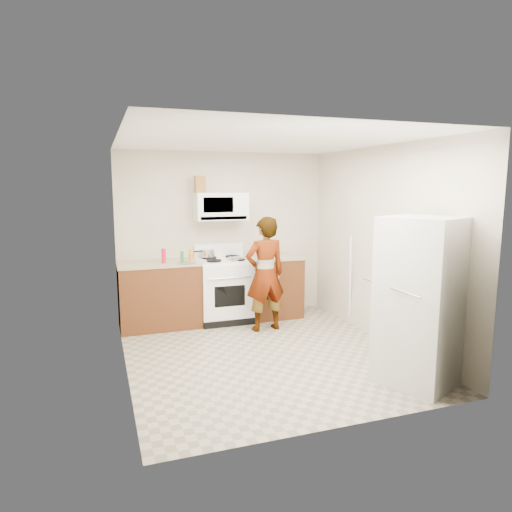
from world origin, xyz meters
name	(u,v)px	position (x,y,z in m)	size (l,w,h in m)	color
floor	(265,354)	(0.00, 0.00, 0.00)	(3.60, 3.60, 0.00)	gray
back_wall	(224,235)	(0.00, 1.79, 1.25)	(3.20, 0.02, 2.50)	beige
right_wall	(382,245)	(1.59, 0.00, 1.25)	(0.02, 3.60, 2.50)	beige
cabinet_left	(160,296)	(-1.04, 1.49, 0.45)	(1.12, 0.62, 0.90)	#582B14
counter_left	(159,264)	(-1.04, 1.49, 0.92)	(1.14, 0.64, 0.04)	tan
cabinet_right	(273,287)	(0.68, 1.49, 0.45)	(0.80, 0.62, 0.90)	#582B14
counter_right	(273,257)	(0.68, 1.49, 0.92)	(0.82, 0.64, 0.04)	tan
gas_range	(224,289)	(-0.10, 1.48, 0.49)	(0.76, 0.65, 1.13)	white
microwave	(221,206)	(-0.10, 1.61, 1.70)	(0.76, 0.38, 0.40)	white
person	(265,274)	(0.33, 0.87, 0.79)	(0.58, 0.38, 1.59)	tan
fridge	(420,301)	(1.21, -1.25, 0.85)	(0.70, 0.70, 1.70)	silver
kettle	(272,248)	(0.75, 1.70, 1.03)	(0.16, 0.16, 0.19)	white
jug	(200,184)	(-0.42, 1.56, 2.02)	(0.14, 0.14, 0.24)	brown
saucepan	(208,253)	(-0.30, 1.63, 1.01)	(0.20, 0.20, 0.11)	silver
tray	(237,259)	(0.07, 1.33, 0.96)	(0.25, 0.16, 0.05)	silver
bottle_spray	(164,256)	(-0.98, 1.41, 1.04)	(0.06, 0.06, 0.20)	red
bottle_hot_sauce	(191,255)	(-0.59, 1.45, 1.02)	(0.06, 0.06, 0.18)	orange
bottle_green_cap	(182,257)	(-0.72, 1.38, 1.01)	(0.05, 0.05, 0.16)	#167D2B
pot_lid	(187,263)	(-0.68, 1.29, 0.94)	(0.27, 0.27, 0.01)	white
broom	(350,280)	(1.55, 0.66, 0.66)	(0.03, 0.03, 1.33)	white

